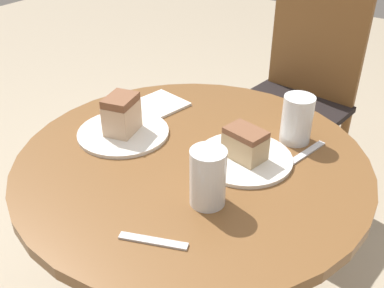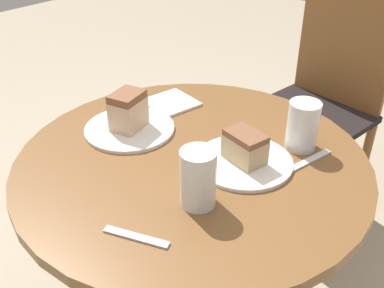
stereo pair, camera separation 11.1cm
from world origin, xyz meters
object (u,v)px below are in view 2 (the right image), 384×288
(chair, at_px, (318,100))
(glass_water, at_px, (198,181))
(cake_slice_far, at_px, (128,111))
(plate_near, at_px, (244,162))
(plate_far, at_px, (130,129))
(cake_slice_near, at_px, (245,147))
(glass_lemonade, at_px, (302,128))

(chair, bearing_deg, glass_water, -71.72)
(glass_water, bearing_deg, cake_slice_far, 162.23)
(plate_near, relative_size, plate_far, 0.97)
(cake_slice_near, height_order, glass_water, glass_water)
(plate_far, bearing_deg, glass_lemonade, 30.84)
(chair, xyz_separation_m, glass_water, (0.20, -0.98, 0.24))
(plate_far, distance_m, cake_slice_near, 0.35)
(cake_slice_far, bearing_deg, glass_water, -17.77)
(plate_near, distance_m, cake_slice_near, 0.04)
(plate_far, distance_m, cake_slice_far, 0.06)
(plate_far, bearing_deg, glass_water, -17.77)
(plate_far, bearing_deg, cake_slice_far, 90.00)
(glass_water, bearing_deg, chair, 101.65)
(chair, height_order, cake_slice_far, chair)
(plate_near, height_order, glass_water, glass_water)
(chair, distance_m, plate_far, 0.90)
(cake_slice_far, bearing_deg, glass_lemonade, 30.84)
(cake_slice_near, distance_m, glass_lemonade, 0.17)
(chair, height_order, glass_water, chair)
(plate_far, height_order, glass_lemonade, glass_lemonade)
(chair, height_order, plate_near, chair)
(cake_slice_near, bearing_deg, chair, 103.38)
(cake_slice_near, relative_size, glass_water, 0.83)
(chair, bearing_deg, plate_near, -70.00)
(cake_slice_near, distance_m, glass_water, 0.19)
(chair, distance_m, cake_slice_near, 0.84)
(chair, relative_size, plate_far, 4.01)
(glass_lemonade, height_order, glass_water, glass_water)
(chair, bearing_deg, cake_slice_far, -92.88)
(plate_near, bearing_deg, cake_slice_near, 135.00)
(chair, xyz_separation_m, plate_far, (-0.15, -0.87, 0.19))
(plate_far, bearing_deg, plate_near, 13.25)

